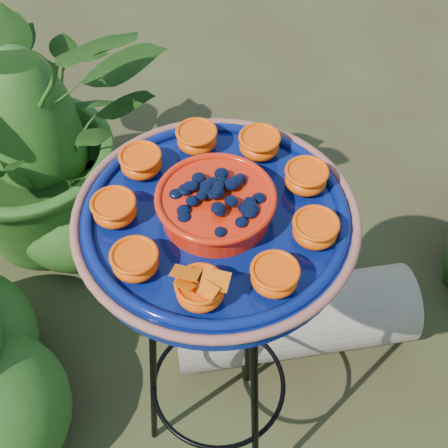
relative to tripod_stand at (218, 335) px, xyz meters
The scene contains 5 objects.
ground_plane 0.54m from the tripod_stand, 113.52° to the left, with size 20.00×20.00×0.00m, color #332316.
tripod_stand is the anchor object (origin of this frame).
feeder_dish 0.38m from the tripod_stand, 81.38° to the right, with size 0.52×0.52×0.10m.
driftwood_log 0.55m from the tripod_stand, 69.71° to the left, with size 0.23×0.23×0.68m, color gray.
shrub_back_left 0.92m from the tripod_stand, 142.59° to the left, with size 0.80×0.70×0.89m, color #224E15.
Camera 1 is at (0.23, -0.71, 1.66)m, focal length 50.00 mm.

